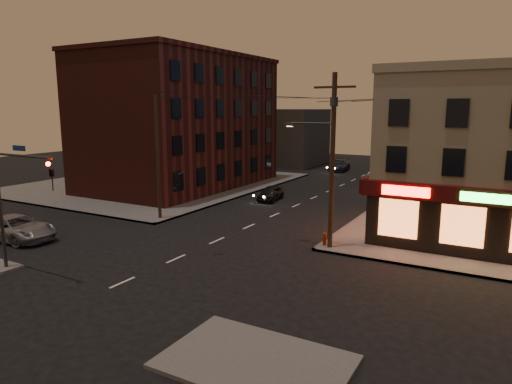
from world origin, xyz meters
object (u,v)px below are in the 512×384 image
Objects in this scene: fire_hydrant at (325,238)px; sedan_far at (340,165)px; sedan_mid at (376,179)px; suv_cross at (16,228)px; sedan_near at (271,193)px.

sedan_far is at bearing 107.65° from fire_hydrant.
sedan_mid is 0.90× the size of sedan_far.
suv_cross is 20.69m from sedan_near.
fire_hydrant is (3.02, -22.80, -0.19)m from sedan_mid.
sedan_far is (-1.07, 21.77, 0.09)m from sedan_near.
sedan_far is (-7.39, 9.92, -0.01)m from sedan_mid.
fire_hydrant is (17.56, 8.04, -0.20)m from suv_cross.
suv_cross reaches higher than sedan_near.
sedan_far is 6.61× the size of fire_hydrant.
suv_cross is 34.09m from sedan_mid.
sedan_near is at bearing -113.00° from sedan_mid.
sedan_mid is at bearing 54.99° from sedan_near.
sedan_near is 0.74× the size of sedan_far.
sedan_near is at bearing 130.47° from fire_hydrant.
sedan_near is 13.43m from sedan_mid.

